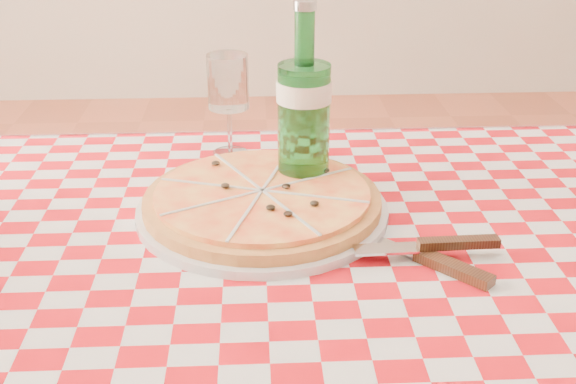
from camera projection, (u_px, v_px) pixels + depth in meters
name	position (u px, v px, depth m)	size (l,w,h in m)	color
dining_table	(305.00, 317.00, 0.97)	(1.20, 0.80, 0.75)	brown
tablecloth	(306.00, 257.00, 0.93)	(1.30, 0.90, 0.01)	#A20911
pizza_plate	(262.00, 199.00, 1.02)	(0.36, 0.36, 0.05)	#C59041
water_bottle	(304.00, 101.00, 1.03)	(0.08, 0.08, 0.29)	#1A6A26
wine_glass	(229.00, 106.00, 1.19)	(0.07, 0.07, 0.17)	white
cutlery	(418.00, 249.00, 0.91)	(0.26, 0.22, 0.03)	silver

